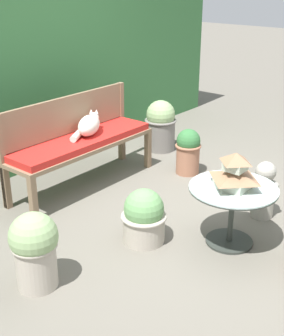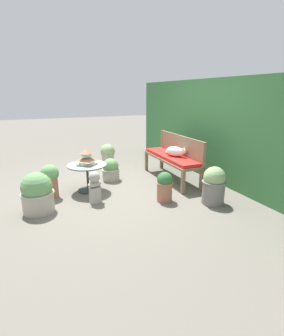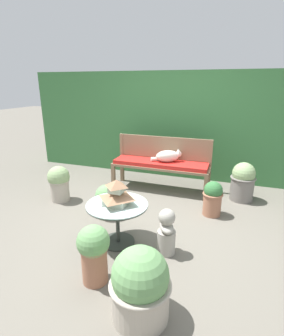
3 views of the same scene
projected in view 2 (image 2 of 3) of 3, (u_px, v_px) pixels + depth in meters
ground at (117, 190)px, 4.96m from camera, size 30.00×30.00×0.00m
foliage_hedge_back at (223, 129)px, 5.56m from camera, size 6.40×0.79×2.05m
garden_bench at (171, 159)px, 5.42m from camera, size 1.69×0.46×0.53m
bench_backrest at (180, 147)px, 5.44m from camera, size 1.69×0.06×0.92m
cat at (175, 151)px, 5.28m from camera, size 0.52×0.37×0.22m
patio_table at (87, 170)px, 4.81m from camera, size 0.71×0.71×0.51m
pagoda_birdhouse at (86, 158)px, 4.74m from camera, size 0.34×0.34×0.29m
garden_bust at (95, 188)px, 4.33m from camera, size 0.24×0.29×0.54m
potted_plant_hedge_corner at (214, 185)px, 4.27m from camera, size 0.40×0.40×0.63m
potted_plant_patio_mid at (111, 170)px, 5.45m from camera, size 0.38×0.38×0.46m
potted_plant_table_near at (108, 155)px, 6.34m from camera, size 0.35×0.35×0.58m
potted_plant_bench_right at (50, 179)px, 4.53m from camera, size 0.31×0.31×0.59m
potted_plant_bench_left at (165, 186)px, 4.38m from camera, size 0.29×0.29×0.51m
potted_plant_table_far at (37, 193)px, 3.97m from camera, size 0.50×0.50×0.63m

